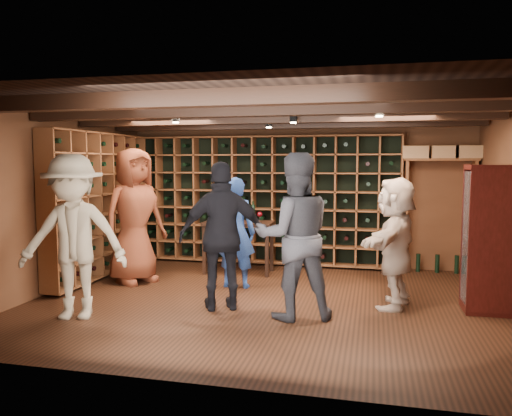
% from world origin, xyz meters
% --- Properties ---
extents(ground, '(6.00, 6.00, 0.00)m').
position_xyz_m(ground, '(0.00, 0.00, 0.00)').
color(ground, '#331A0E').
rests_on(ground, ground).
extents(room_shell, '(6.00, 6.00, 6.00)m').
position_xyz_m(room_shell, '(0.00, 0.05, 2.42)').
color(room_shell, brown).
rests_on(room_shell, ground).
extents(wine_rack_back, '(4.65, 0.30, 2.20)m').
position_xyz_m(wine_rack_back, '(-0.52, 2.33, 1.15)').
color(wine_rack_back, brown).
rests_on(wine_rack_back, ground).
extents(wine_rack_left, '(0.30, 2.65, 2.20)m').
position_xyz_m(wine_rack_left, '(-2.83, 0.82, 1.15)').
color(wine_rack_left, brown).
rests_on(wine_rack_left, ground).
extents(crate_shelf, '(1.20, 0.32, 2.07)m').
position_xyz_m(crate_shelf, '(2.41, 2.32, 1.57)').
color(crate_shelf, brown).
rests_on(crate_shelf, ground).
extents(display_cabinet, '(0.55, 0.50, 1.75)m').
position_xyz_m(display_cabinet, '(2.71, 0.20, 0.86)').
color(display_cabinet, '#390E0B').
rests_on(display_cabinet, ground).
extents(man_blue_shirt, '(0.59, 0.39, 1.60)m').
position_xyz_m(man_blue_shirt, '(-0.57, 0.65, 0.80)').
color(man_blue_shirt, navy).
rests_on(man_blue_shirt, ground).
extents(man_grey_suit, '(1.13, 1.01, 1.92)m').
position_xyz_m(man_grey_suit, '(0.48, -0.58, 0.96)').
color(man_grey_suit, black).
rests_on(man_grey_suit, ground).
extents(guest_red_floral, '(1.05, 1.17, 2.02)m').
position_xyz_m(guest_red_floral, '(-2.13, 0.59, 1.01)').
color(guest_red_floral, maroon).
rests_on(guest_red_floral, ground).
extents(guest_woman_black, '(1.15, 0.82, 1.82)m').
position_xyz_m(guest_woman_black, '(-0.43, -0.44, 0.91)').
color(guest_woman_black, black).
rests_on(guest_woman_black, ground).
extents(guest_khaki, '(1.37, 1.00, 1.90)m').
position_xyz_m(guest_khaki, '(-2.01, -1.16, 0.95)').
color(guest_khaki, gray).
rests_on(guest_khaki, ground).
extents(guest_beige, '(0.85, 1.58, 1.63)m').
position_xyz_m(guest_beige, '(1.63, 0.15, 0.81)').
color(guest_beige, tan).
rests_on(guest_beige, ground).
extents(tasting_table, '(1.14, 0.60, 1.12)m').
position_xyz_m(tasting_table, '(-0.78, 1.56, 0.75)').
color(tasting_table, black).
rests_on(tasting_table, ground).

